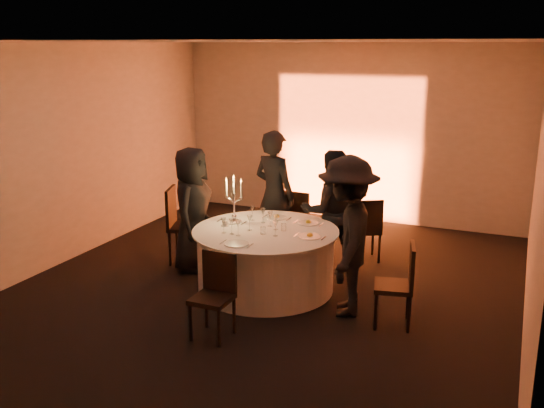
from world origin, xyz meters
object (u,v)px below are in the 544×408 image
at_px(chair_back_left, 299,218).
at_px(guest_left, 192,209).
at_px(guest_back_right, 331,211).
at_px(chair_front, 215,290).
at_px(candelabra, 234,205).
at_px(chair_left, 180,220).
at_px(guest_back_left, 274,195).
at_px(guest_right, 347,236).
at_px(chair_right, 401,280).
at_px(chair_back_right, 366,226).
at_px(coffee_cup, 225,223).
at_px(banquet_table, 266,260).

xyz_separation_m(chair_back_left, guest_left, (-1.08, -1.17, 0.31)).
bearing_deg(guest_back_right, chair_front, 46.52).
relative_size(chair_back_left, guest_back_right, 0.57).
bearing_deg(candelabra, chair_left, 165.01).
relative_size(guest_back_left, candelabra, 2.99).
bearing_deg(guest_back_left, guest_right, 154.10).
bearing_deg(guest_left, chair_right, -114.18).
distance_m(chair_back_right, candelabra, 1.96).
height_order(chair_left, guest_back_left, guest_back_left).
xyz_separation_m(chair_front, candelabra, (-0.53, 1.50, 0.49)).
relative_size(chair_back_left, guest_back_left, 0.51).
relative_size(chair_back_right, candelabra, 1.49).
bearing_deg(chair_back_left, candelabra, 75.65).
bearing_deg(candelabra, chair_front, -70.67).
height_order(chair_right, guest_right, guest_right).
height_order(guest_left, coffee_cup, guest_left).
xyz_separation_m(chair_back_left, guest_back_left, (-0.26, -0.29, 0.39)).
bearing_deg(chair_back_left, banquet_table, 98.03).
xyz_separation_m(chair_back_left, coffee_cup, (-0.43, -1.47, 0.27)).
bearing_deg(banquet_table, chair_back_right, 58.62).
bearing_deg(chair_left, chair_front, -157.92).
xyz_separation_m(chair_back_right, coffee_cup, (-1.43, -1.50, 0.29)).
bearing_deg(candelabra, chair_back_left, 71.85).
distance_m(guest_back_left, guest_back_right, 0.93).
xyz_separation_m(chair_front, coffee_cup, (-0.55, 1.29, 0.30)).
xyz_separation_m(chair_back_right, guest_right, (0.21, -1.73, 0.39)).
bearing_deg(guest_left, chair_back_left, -54.82).
xyz_separation_m(chair_back_right, guest_back_left, (-1.26, -0.32, 0.40)).
distance_m(chair_left, candelabra, 1.08).
bearing_deg(chair_right, guest_back_right, -149.33).
height_order(banquet_table, chair_front, chair_front).
bearing_deg(chair_front, chair_back_left, 92.81).
height_order(chair_back_left, candelabra, candelabra).
distance_m(guest_back_right, guest_right, 1.32).
bearing_deg(chair_back_left, chair_front, 96.22).
height_order(chair_back_right, guest_left, guest_left).
xyz_separation_m(chair_left, chair_back_right, (2.38, 1.02, -0.09)).
bearing_deg(chair_left, chair_right, -122.12).
relative_size(banquet_table, chair_right, 1.95).
height_order(guest_back_right, coffee_cup, guest_back_right).
relative_size(banquet_table, chair_back_left, 1.91).
relative_size(chair_back_left, coffee_cup, 8.56).
relative_size(chair_right, guest_left, 0.55).
bearing_deg(chair_right, candelabra, -115.91).
relative_size(guest_right, coffee_cup, 16.49).
relative_size(guest_left, candelabra, 2.74).
height_order(chair_right, guest_back_left, guest_back_left).
xyz_separation_m(chair_left, guest_left, (0.31, -0.18, 0.24)).
relative_size(chair_back_right, coffee_cup, 8.31).
xyz_separation_m(chair_back_right, chair_front, (-0.88, -2.79, -0.01)).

